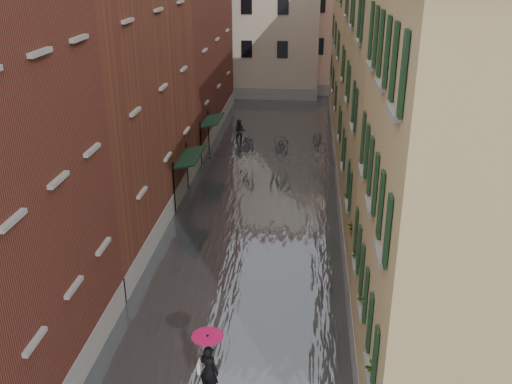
% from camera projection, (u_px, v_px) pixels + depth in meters
% --- Properties ---
extents(ground, '(120.00, 120.00, 0.00)m').
position_uv_depth(ground, '(227.00, 349.00, 18.57)').
color(ground, '#555558').
rests_on(ground, ground).
extents(floodwater, '(10.00, 60.00, 0.20)m').
position_uv_depth(floodwater, '(261.00, 193.00, 30.46)').
color(floodwater, '#51565A').
rests_on(floodwater, ground).
extents(building_left_mid, '(6.00, 14.00, 12.50)m').
position_uv_depth(building_left_mid, '(95.00, 93.00, 25.02)').
color(building_left_mid, '#5A2F1C').
rests_on(building_left_mid, ground).
extents(building_left_far, '(6.00, 16.00, 14.00)m').
position_uv_depth(building_left_far, '(173.00, 32.00, 38.50)').
color(building_left_far, maroon).
rests_on(building_left_far, ground).
extents(building_right_near, '(6.00, 8.00, 11.50)m').
position_uv_depth(building_right_near, '(495.00, 227.00, 13.90)').
color(building_right_near, tan).
rests_on(building_right_near, ground).
extents(building_right_mid, '(6.00, 14.00, 13.00)m').
position_uv_depth(building_right_mid, '(421.00, 94.00, 23.71)').
color(building_right_mid, tan).
rests_on(building_right_mid, ground).
extents(building_right_far, '(6.00, 16.00, 11.50)m').
position_uv_depth(building_right_far, '(381.00, 54.00, 37.77)').
color(building_right_far, tan).
rests_on(building_right_far, ground).
extents(building_end_cream, '(12.00, 9.00, 13.00)m').
position_uv_depth(building_end_cream, '(252.00, 19.00, 51.20)').
color(building_end_cream, '#B0A18C').
rests_on(building_end_cream, ground).
extents(building_end_pink, '(10.00, 9.00, 12.00)m').
position_uv_depth(building_end_pink, '(351.00, 23.00, 52.45)').
color(building_end_pink, '#CFA091').
rests_on(building_end_pink, ground).
extents(awning_near, '(1.09, 3.12, 2.80)m').
position_uv_depth(awning_near, '(189.00, 158.00, 28.41)').
color(awning_near, '#163220').
rests_on(awning_near, ground).
extents(awning_far, '(1.09, 2.76, 2.80)m').
position_uv_depth(awning_far, '(212.00, 122.00, 34.65)').
color(awning_far, '#163220').
rests_on(awning_far, ground).
extents(window_planters, '(0.59, 10.80, 0.84)m').
position_uv_depth(window_planters, '(361.00, 252.00, 17.34)').
color(window_planters, brown).
rests_on(window_planters, ground).
extents(pedestrian_main, '(0.93, 0.93, 2.06)m').
position_uv_depth(pedestrian_main, '(208.00, 360.00, 16.20)').
color(pedestrian_main, black).
rests_on(pedestrian_main, ground).
extents(pedestrian_far, '(0.82, 0.65, 1.64)m').
position_uv_depth(pedestrian_far, '(240.00, 131.00, 38.42)').
color(pedestrian_far, black).
rests_on(pedestrian_far, ground).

